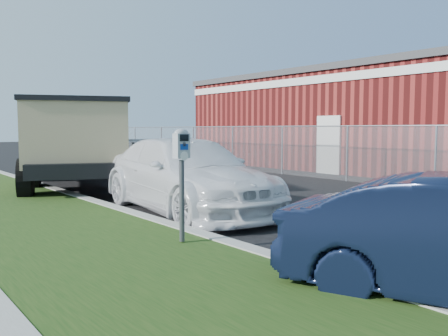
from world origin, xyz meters
TOP-DOWN VIEW (x-y plane):
  - ground at (0.00, 0.00)m, footprint 120.00×120.00m
  - chainlink_fence at (6.00, 7.00)m, footprint 0.06×30.06m
  - brick_building at (12.00, 8.00)m, footprint 9.20×14.20m
  - parking_meter at (-3.13, -0.29)m, footprint 0.22×0.15m
  - white_wagon at (-1.27, 2.46)m, footprint 2.57×5.37m
  - dump_truck at (-1.48, 8.05)m, footprint 4.62×7.01m

SIDE VIEW (x-z plane):
  - ground at x=0.00m, z-range 0.00..0.00m
  - white_wagon at x=-1.27m, z-range 0.00..1.51m
  - chainlink_fence at x=6.00m, z-range -13.74..16.26m
  - parking_meter at x=-3.13m, z-range 0.50..2.06m
  - dump_truck at x=-1.48m, z-range 0.16..2.75m
  - brick_building at x=12.00m, z-range 0.04..4.21m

